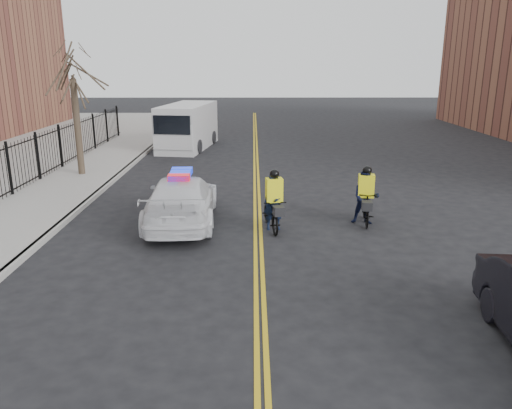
{
  "coord_description": "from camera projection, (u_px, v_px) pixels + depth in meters",
  "views": [
    {
      "loc": [
        -0.14,
        -11.28,
        4.84
      ],
      "look_at": [
        -0.07,
        1.06,
        1.3
      ],
      "focal_mm": 35.0,
      "sensor_mm": 36.0,
      "label": 1
    }
  ],
  "objects": [
    {
      "name": "center_line_right",
      "position": [
        259.0,
        188.0,
        19.86
      ],
      "size": [
        0.1,
        60.0,
        0.01
      ],
      "primitive_type": "cube",
      "color": "gold",
      "rests_on": "ground"
    },
    {
      "name": "cargo_van",
      "position": [
        187.0,
        127.0,
        28.57
      ],
      "size": [
        3.03,
        6.23,
        2.5
      ],
      "rotation": [
        0.0,
        0.0,
        -0.15
      ],
      "color": "silver",
      "rests_on": "ground"
    },
    {
      "name": "ground",
      "position": [
        259.0,
        268.0,
        12.18
      ],
      "size": [
        120.0,
        120.0,
        0.0
      ],
      "primitive_type": "plane",
      "color": "black",
      "rests_on": "ground"
    },
    {
      "name": "street_tree",
      "position": [
        74.0,
        94.0,
        20.77
      ],
      "size": [
        3.2,
        3.2,
        4.8
      ],
      "color": "#392B21",
      "rests_on": "sidewalk"
    },
    {
      "name": "iron_fence",
      "position": [
        27.0,
        163.0,
        19.54
      ],
      "size": [
        0.12,
        28.0,
        2.0
      ],
      "primitive_type": null,
      "color": "black",
      "rests_on": "ground"
    },
    {
      "name": "cyclist_far",
      "position": [
        365.0,
        201.0,
        15.3
      ],
      "size": [
        0.89,
        1.85,
        1.82
      ],
      "rotation": [
        0.0,
        0.0,
        -0.14
      ],
      "color": "black",
      "rests_on": "ground"
    },
    {
      "name": "cyclist_near",
      "position": [
        274.0,
        209.0,
        14.8
      ],
      "size": [
        0.96,
        1.95,
        1.83
      ],
      "rotation": [
        0.0,
        0.0,
        0.17
      ],
      "color": "black",
      "rests_on": "ground"
    },
    {
      "name": "center_line_left",
      "position": [
        255.0,
        188.0,
        19.86
      ],
      "size": [
        0.1,
        60.0,
        0.01
      ],
      "primitive_type": "cube",
      "color": "gold",
      "rests_on": "ground"
    },
    {
      "name": "sidewalk",
      "position": [
        68.0,
        186.0,
        19.8
      ],
      "size": [
        3.0,
        60.0,
        0.15
      ],
      "primitive_type": "cube",
      "color": "gray",
      "rests_on": "ground"
    },
    {
      "name": "police_cruiser",
      "position": [
        182.0,
        200.0,
        15.39
      ],
      "size": [
        2.27,
        5.15,
        1.63
      ],
      "rotation": [
        0.0,
        0.0,
        3.18
      ],
      "color": "white",
      "rests_on": "ground"
    },
    {
      "name": "curb",
      "position": [
        106.0,
        186.0,
        19.81
      ],
      "size": [
        0.2,
        60.0,
        0.15
      ],
      "primitive_type": "cube",
      "color": "gray",
      "rests_on": "ground"
    }
  ]
}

